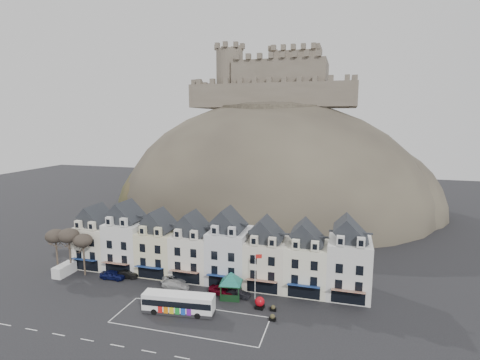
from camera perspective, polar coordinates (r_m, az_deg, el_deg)
name	(u,v)px	position (r m, az deg, el deg)	size (l,w,h in m)	color
ground	(174,322)	(57.57, -10.08, -20.58)	(300.00, 300.00, 0.00)	black
coach_bay_markings	(190,320)	(57.81, -7.60, -20.38)	(22.00, 7.50, 0.01)	silver
townhouse_terrace	(213,249)	(68.66, -4.20, -10.51)	(54.40, 9.35, 11.80)	#EEE7CE
castle_hill	(273,210)	(119.02, 5.10, -4.55)	(100.00, 76.00, 68.00)	#322D27
castle	(277,82)	(123.12, 5.66, 14.69)	(50.20, 22.20, 22.00)	#5E5648
tree_left_far	(55,236)	(78.48, -26.32, -7.70)	(3.61, 3.61, 8.24)	#3D3327
tree_left_mid	(69,236)	(76.45, -24.65, -7.75)	(3.78, 3.78, 8.64)	#3D3327
tree_left_near	(83,241)	(74.78, -22.84, -8.55)	(3.43, 3.43, 7.84)	#3D3327
bus	(179,302)	(59.02, -9.34, -17.92)	(10.91, 3.59, 3.02)	#262628
bus_shelter	(231,278)	(61.87, -1.38, -14.67)	(6.86, 6.86, 4.39)	black
red_buoy	(260,303)	(59.91, 3.02, -18.14)	(1.50, 1.50, 1.86)	black
flagpole	(256,273)	(61.16, 2.40, -13.96)	(1.05, 0.46, 7.71)	silver
white_van	(64,270)	(78.13, -25.19, -12.26)	(1.92, 4.40, 2.01)	white
planter_west	(273,318)	(57.13, 4.98, -20.16)	(1.03, 0.70, 1.00)	black
planter_east	(273,308)	(59.57, 5.07, -18.88)	(0.95, 0.65, 0.94)	black
car_navy	(113,275)	(73.12, -18.80, -13.52)	(1.87, 4.65, 1.59)	#0D1244
car_black	(127,275)	(72.82, -16.91, -13.62)	(1.44, 4.13, 1.36)	black
car_silver	(174,279)	(69.11, -9.95, -14.66)	(2.12, 4.52, 1.28)	#94989B
car_white	(176,285)	(66.90, -9.79, -15.44)	(1.94, 4.78, 1.39)	silver
car_maroon	(222,290)	(63.90, -2.80, -16.47)	(1.83, 4.55, 1.55)	#610515
car_charcoal	(238,294)	(63.10, -0.30, -16.93)	(1.39, 4.00, 1.32)	black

